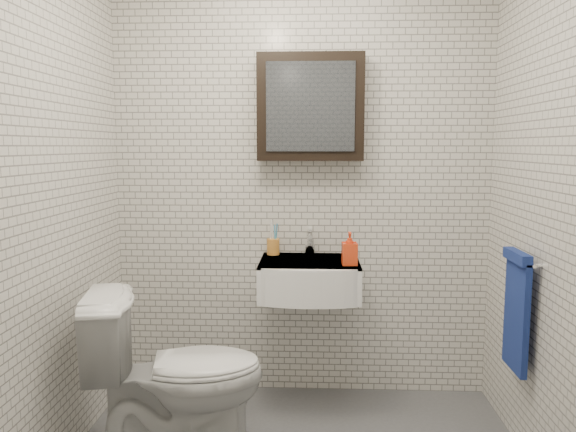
# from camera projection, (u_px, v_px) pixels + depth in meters

# --- Properties ---
(room_shell) EXTENTS (2.22, 2.02, 2.51)m
(room_shell) POSITION_uv_depth(u_px,v_px,m) (297.00, 150.00, 2.29)
(room_shell) COLOR silver
(room_shell) RESTS_ON ground
(washbasin) EXTENTS (0.55, 0.50, 0.20)m
(washbasin) POSITION_uv_depth(u_px,v_px,m) (309.00, 278.00, 3.10)
(washbasin) COLOR white
(washbasin) RESTS_ON room_shell
(faucet) EXTENTS (0.06, 0.20, 0.15)m
(faucet) POSITION_uv_depth(u_px,v_px,m) (310.00, 244.00, 3.27)
(faucet) COLOR silver
(faucet) RESTS_ON washbasin
(mirror_cabinet) EXTENTS (0.60, 0.15, 0.60)m
(mirror_cabinet) POSITION_uv_depth(u_px,v_px,m) (310.00, 108.00, 3.17)
(mirror_cabinet) COLOR black
(mirror_cabinet) RESTS_ON room_shell
(towel_rail) EXTENTS (0.09, 0.30, 0.58)m
(towel_rail) POSITION_uv_depth(u_px,v_px,m) (517.00, 306.00, 2.68)
(towel_rail) COLOR silver
(towel_rail) RESTS_ON room_shell
(toothbrush_cup) EXTENTS (0.10, 0.10, 0.20)m
(toothbrush_cup) POSITION_uv_depth(u_px,v_px,m) (273.00, 246.00, 3.29)
(toothbrush_cup) COLOR orange
(toothbrush_cup) RESTS_ON washbasin
(soap_bottle) EXTENTS (0.08, 0.09, 0.18)m
(soap_bottle) POSITION_uv_depth(u_px,v_px,m) (350.00, 248.00, 3.00)
(soap_bottle) COLOR orange
(soap_bottle) RESTS_ON washbasin
(toilet) EXTENTS (0.88, 0.61, 0.82)m
(toilet) POSITION_uv_depth(u_px,v_px,m) (177.00, 375.00, 2.65)
(toilet) COLOR white
(toilet) RESTS_ON ground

